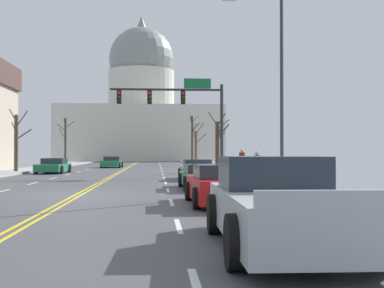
{
  "coord_description": "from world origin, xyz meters",
  "views": [
    {
      "loc": [
        3.0,
        -19.65,
        1.66
      ],
      "look_at": [
        6.51,
        29.06,
        2.45
      ],
      "focal_mm": 46.52,
      "sensor_mm": 36.0,
      "label": 1
    }
  ],
  "objects_px": {
    "signal_gantry": "(182,105)",
    "sedan_oncoming_01": "(112,162)",
    "sedan_near_02": "(221,185)",
    "sedan_oncoming_00": "(54,166)",
    "pedestrian_01": "(257,165)",
    "sedan_near_01": "(202,177)",
    "sedan_near_00": "(196,170)",
    "pedestrian_00": "(242,162)",
    "street_lamp_right": "(274,73)",
    "pickup_truck_near_03": "(279,206)",
    "bicycle_parked": "(258,177)"
  },
  "relations": [
    {
      "from": "sedan_near_02",
      "to": "pickup_truck_near_03",
      "type": "xyz_separation_m",
      "value": [
        0.11,
        -7.06,
        0.12
      ]
    },
    {
      "from": "sedan_near_00",
      "to": "pedestrian_00",
      "type": "distance_m",
      "value": 2.99
    },
    {
      "from": "pedestrian_01",
      "to": "pedestrian_00",
      "type": "bearing_deg",
      "value": 96.19
    },
    {
      "from": "sedan_near_02",
      "to": "sedan_near_01",
      "type": "bearing_deg",
      "value": 89.59
    },
    {
      "from": "street_lamp_right",
      "to": "pedestrian_01",
      "type": "bearing_deg",
      "value": 86.24
    },
    {
      "from": "street_lamp_right",
      "to": "sedan_oncoming_01",
      "type": "height_order",
      "value": "street_lamp_right"
    },
    {
      "from": "sedan_near_00",
      "to": "sedan_oncoming_01",
      "type": "xyz_separation_m",
      "value": [
        -7.15,
        24.05,
        -0.01
      ]
    },
    {
      "from": "pickup_truck_near_03",
      "to": "pedestrian_00",
      "type": "height_order",
      "value": "pedestrian_00"
    },
    {
      "from": "sedan_near_02",
      "to": "sedan_oncoming_01",
      "type": "xyz_separation_m",
      "value": [
        -6.78,
        38.1,
        -0.04
      ]
    },
    {
      "from": "street_lamp_right",
      "to": "sedan_oncoming_00",
      "type": "bearing_deg",
      "value": 123.48
    },
    {
      "from": "sedan_near_02",
      "to": "sedan_oncoming_01",
      "type": "relative_size",
      "value": 0.99
    },
    {
      "from": "pickup_truck_near_03",
      "to": "street_lamp_right",
      "type": "bearing_deg",
      "value": 76.93
    },
    {
      "from": "pedestrian_00",
      "to": "bicycle_parked",
      "type": "height_order",
      "value": "pedestrian_00"
    },
    {
      "from": "pedestrian_01",
      "to": "pickup_truck_near_03",
      "type": "bearing_deg",
      "value": -100.31
    },
    {
      "from": "signal_gantry",
      "to": "sedan_near_00",
      "type": "distance_m",
      "value": 6.67
    },
    {
      "from": "street_lamp_right",
      "to": "sedan_oncoming_01",
      "type": "bearing_deg",
      "value": 106.01
    },
    {
      "from": "sedan_near_01",
      "to": "pedestrian_00",
      "type": "bearing_deg",
      "value": 63.97
    },
    {
      "from": "sedan_oncoming_00",
      "to": "pedestrian_01",
      "type": "bearing_deg",
      "value": -47.54
    },
    {
      "from": "sedan_near_02",
      "to": "sedan_oncoming_00",
      "type": "bearing_deg",
      "value": 112.67
    },
    {
      "from": "sedan_oncoming_00",
      "to": "pedestrian_00",
      "type": "xyz_separation_m",
      "value": [
        12.96,
        -11.71,
        0.54
      ]
    },
    {
      "from": "street_lamp_right",
      "to": "sedan_near_01",
      "type": "relative_size",
      "value": 1.72
    },
    {
      "from": "sedan_near_01",
      "to": "sedan_oncoming_01",
      "type": "xyz_separation_m",
      "value": [
        -6.82,
        31.38,
        0.02
      ]
    },
    {
      "from": "pickup_truck_near_03",
      "to": "pedestrian_01",
      "type": "distance_m",
      "value": 17.04
    },
    {
      "from": "sedan_oncoming_01",
      "to": "pedestrian_00",
      "type": "bearing_deg",
      "value": -69.39
    },
    {
      "from": "sedan_oncoming_00",
      "to": "pedestrian_01",
      "type": "height_order",
      "value": "pedestrian_01"
    },
    {
      "from": "sedan_oncoming_00",
      "to": "pedestrian_00",
      "type": "relative_size",
      "value": 2.77
    },
    {
      "from": "pedestrian_00",
      "to": "sedan_oncoming_01",
      "type": "bearing_deg",
      "value": 110.61
    },
    {
      "from": "sedan_near_02",
      "to": "pedestrian_01",
      "type": "relative_size",
      "value": 2.77
    },
    {
      "from": "sedan_oncoming_00",
      "to": "sedan_oncoming_01",
      "type": "distance_m",
      "value": 14.31
    },
    {
      "from": "signal_gantry",
      "to": "sedan_oncoming_00",
      "type": "distance_m",
      "value": 11.94
    },
    {
      "from": "sedan_near_00",
      "to": "pickup_truck_near_03",
      "type": "bearing_deg",
      "value": -90.71
    },
    {
      "from": "sedan_near_02",
      "to": "bicycle_parked",
      "type": "distance_m",
      "value": 7.82
    },
    {
      "from": "pedestrian_01",
      "to": "sedan_near_01",
      "type": "bearing_deg",
      "value": -136.34
    },
    {
      "from": "pedestrian_01",
      "to": "sedan_oncoming_01",
      "type": "bearing_deg",
      "value": 109.28
    },
    {
      "from": "signal_gantry",
      "to": "sedan_oncoming_01",
      "type": "relative_size",
      "value": 1.79
    },
    {
      "from": "sedan_near_00",
      "to": "sedan_oncoming_00",
      "type": "distance_m",
      "value": 14.58
    },
    {
      "from": "pedestrian_01",
      "to": "street_lamp_right",
      "type": "bearing_deg",
      "value": -93.76
    },
    {
      "from": "sedan_near_01",
      "to": "bicycle_parked",
      "type": "relative_size",
      "value": 2.66
    },
    {
      "from": "signal_gantry",
      "to": "sedan_near_02",
      "type": "xyz_separation_m",
      "value": [
        0.27,
        -19.04,
        -4.36
      ]
    },
    {
      "from": "sedan_near_00",
      "to": "bicycle_parked",
      "type": "xyz_separation_m",
      "value": [
        2.32,
        -6.72,
        -0.08
      ]
    },
    {
      "from": "signal_gantry",
      "to": "pedestrian_01",
      "type": "xyz_separation_m",
      "value": [
        3.43,
        -9.34,
        -3.95
      ]
    },
    {
      "from": "sedan_near_00",
      "to": "sedan_near_01",
      "type": "height_order",
      "value": "sedan_near_00"
    },
    {
      "from": "street_lamp_right",
      "to": "sedan_oncoming_01",
      "type": "distance_m",
      "value": 35.1
    },
    {
      "from": "signal_gantry",
      "to": "sedan_near_00",
      "type": "height_order",
      "value": "signal_gantry"
    },
    {
      "from": "sedan_near_00",
      "to": "sedan_oncoming_01",
      "type": "relative_size",
      "value": 0.99
    },
    {
      "from": "signal_gantry",
      "to": "pedestrian_00",
      "type": "relative_size",
      "value": 4.63
    },
    {
      "from": "sedan_near_00",
      "to": "signal_gantry",
      "type": "bearing_deg",
      "value": 97.38
    },
    {
      "from": "sedan_oncoming_00",
      "to": "bicycle_parked",
      "type": "distance_m",
      "value": 21.16
    },
    {
      "from": "sedan_near_00",
      "to": "pedestrian_00",
      "type": "height_order",
      "value": "pedestrian_00"
    },
    {
      "from": "sedan_near_01",
      "to": "signal_gantry",
      "type": "bearing_deg",
      "value": 91.48
    }
  ]
}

